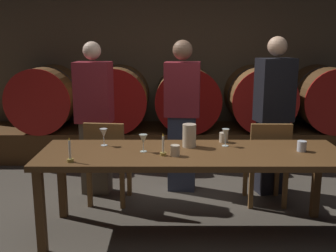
% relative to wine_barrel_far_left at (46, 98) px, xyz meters
% --- Properties ---
extents(ground_plane, '(8.87, 8.87, 0.00)m').
position_rel_wine_barrel_far_left_xyz_m(ground_plane, '(1.97, -2.53, -0.86)').
color(ground_plane, '#4C443A').
extents(back_wall, '(6.82, 0.24, 2.61)m').
position_rel_wine_barrel_far_left_xyz_m(back_wall, '(1.97, 0.55, 0.45)').
color(back_wall, brown).
rests_on(back_wall, ground).
extents(barrel_shelf, '(6.14, 0.90, 0.42)m').
position_rel_wine_barrel_far_left_xyz_m(barrel_shelf, '(1.97, 0.00, -0.65)').
color(barrel_shelf, brown).
rests_on(barrel_shelf, ground).
extents(wine_barrel_far_left, '(0.88, 0.93, 0.88)m').
position_rel_wine_barrel_far_left_xyz_m(wine_barrel_far_left, '(0.00, 0.00, 0.00)').
color(wine_barrel_far_left, brown).
rests_on(wine_barrel_far_left, barrel_shelf).
extents(wine_barrel_left, '(0.88, 0.93, 0.88)m').
position_rel_wine_barrel_far_left_xyz_m(wine_barrel_left, '(0.99, 0.00, 0.00)').
color(wine_barrel_left, brown).
rests_on(wine_barrel_left, barrel_shelf).
extents(wine_barrel_center, '(0.88, 0.93, 0.88)m').
position_rel_wine_barrel_far_left_xyz_m(wine_barrel_center, '(1.97, 0.00, 0.00)').
color(wine_barrel_center, brown).
rests_on(wine_barrel_center, barrel_shelf).
extents(wine_barrel_right, '(0.88, 0.93, 0.88)m').
position_rel_wine_barrel_far_left_xyz_m(wine_barrel_right, '(2.98, 0.00, 0.00)').
color(wine_barrel_right, brown).
rests_on(wine_barrel_right, barrel_shelf).
extents(wine_barrel_far_right, '(0.88, 0.93, 0.88)m').
position_rel_wine_barrel_far_left_xyz_m(wine_barrel_far_right, '(3.92, 0.00, 0.00)').
color(wine_barrel_far_right, '#513319').
rests_on(wine_barrel_far_right, barrel_shelf).
extents(dining_table, '(2.59, 0.80, 0.75)m').
position_rel_wine_barrel_far_left_xyz_m(dining_table, '(1.91, -2.35, -0.17)').
color(dining_table, brown).
rests_on(dining_table, ground).
extents(chair_left, '(0.44, 0.44, 0.88)m').
position_rel_wine_barrel_far_left_xyz_m(chair_left, '(1.09, -1.70, -0.37)').
color(chair_left, brown).
rests_on(chair_left, ground).
extents(chair_right, '(0.41, 0.41, 0.88)m').
position_rel_wine_barrel_far_left_xyz_m(chair_right, '(2.72, -1.72, -0.37)').
color(chair_right, brown).
rests_on(chair_right, ground).
extents(guest_left, '(0.41, 0.28, 1.66)m').
position_rel_wine_barrel_far_left_xyz_m(guest_left, '(0.92, -1.37, -0.01)').
color(guest_left, brown).
rests_on(guest_left, ground).
extents(guest_center, '(0.40, 0.28, 1.67)m').
position_rel_wine_barrel_far_left_xyz_m(guest_center, '(1.86, -1.28, 0.00)').
color(guest_center, '#33384C').
rests_on(guest_center, ground).
extents(guest_right, '(0.43, 0.33, 1.71)m').
position_rel_wine_barrel_far_left_xyz_m(guest_right, '(2.84, -1.37, 0.02)').
color(guest_right, black).
rests_on(guest_right, ground).
extents(candle_left, '(0.05, 0.05, 0.20)m').
position_rel_wine_barrel_far_left_xyz_m(candle_left, '(0.94, -2.63, -0.05)').
color(candle_left, olive).
rests_on(candle_left, dining_table).
extents(candle_right, '(0.05, 0.05, 0.19)m').
position_rel_wine_barrel_far_left_xyz_m(candle_right, '(1.67, -2.46, -0.05)').
color(candle_right, olive).
rests_on(candle_right, dining_table).
extents(pitcher, '(0.12, 0.12, 0.20)m').
position_rel_wine_barrel_far_left_xyz_m(pitcher, '(1.90, -2.19, -0.00)').
color(pitcher, beige).
rests_on(pitcher, dining_table).
extents(wine_glass_left, '(0.07, 0.07, 0.16)m').
position_rel_wine_barrel_far_left_xyz_m(wine_glass_left, '(1.13, -2.15, 0.01)').
color(wine_glass_left, white).
rests_on(wine_glass_left, dining_table).
extents(wine_glass_center, '(0.07, 0.07, 0.15)m').
position_rel_wine_barrel_far_left_xyz_m(wine_glass_center, '(1.50, -2.34, 0.00)').
color(wine_glass_center, silver).
rests_on(wine_glass_center, dining_table).
extents(wine_glass_right, '(0.06, 0.06, 0.16)m').
position_rel_wine_barrel_far_left_xyz_m(wine_glass_right, '(2.22, -2.16, 0.00)').
color(wine_glass_right, silver).
rests_on(wine_glass_right, dining_table).
extents(cup_left, '(0.08, 0.08, 0.09)m').
position_rel_wine_barrel_far_left_xyz_m(cup_left, '(1.77, -2.47, -0.06)').
color(cup_left, beige).
rests_on(cup_left, dining_table).
extents(cup_center, '(0.08, 0.08, 0.09)m').
position_rel_wine_barrel_far_left_xyz_m(cup_center, '(2.22, -2.03, -0.06)').
color(cup_center, beige).
rests_on(cup_center, dining_table).
extents(cup_right, '(0.08, 0.08, 0.09)m').
position_rel_wine_barrel_far_left_xyz_m(cup_right, '(2.85, -2.33, -0.06)').
color(cup_right, silver).
rests_on(cup_right, dining_table).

